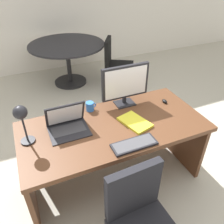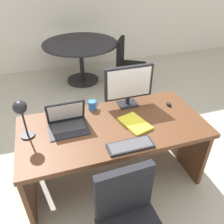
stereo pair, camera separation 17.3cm
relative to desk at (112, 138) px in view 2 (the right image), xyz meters
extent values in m
plane|color=#B7B2A3|center=(0.00, 1.45, -0.54)|extent=(12.00, 12.00, 0.00)
cube|color=#56331E|center=(0.00, -0.05, 0.17)|extent=(1.72, 0.82, 0.04)
cube|color=#56331E|center=(-0.84, -0.05, -0.20)|extent=(0.04, 0.72, 0.69)
cube|color=#56331E|center=(0.84, -0.05, -0.20)|extent=(0.04, 0.72, 0.69)
cube|color=#56331E|center=(0.00, 0.26, -0.16)|extent=(1.52, 0.02, 0.48)
cube|color=black|center=(0.25, 0.25, 0.20)|extent=(0.20, 0.16, 0.01)
cube|color=black|center=(0.25, 0.26, 0.24)|extent=(0.04, 0.02, 0.07)
cube|color=black|center=(0.25, 0.25, 0.45)|extent=(0.50, 0.04, 0.34)
cube|color=white|center=(0.25, 0.23, 0.45)|extent=(0.45, 0.00, 0.30)
cube|color=black|center=(-0.40, 0.03, 0.20)|extent=(0.35, 0.28, 0.01)
cube|color=#38383D|center=(-0.40, 0.05, 0.20)|extent=(0.30, 0.15, 0.00)
cube|color=black|center=(-0.40, 0.12, 0.33)|extent=(0.35, 0.12, 0.25)
cube|color=white|center=(-0.40, 0.11, 0.32)|extent=(0.31, 0.09, 0.21)
cube|color=black|center=(0.04, -0.36, 0.20)|extent=(0.38, 0.15, 0.02)
cube|color=#47474C|center=(0.04, -0.36, 0.21)|extent=(0.35, 0.12, 0.00)
ellipsoid|color=black|center=(0.65, 0.10, 0.21)|extent=(0.04, 0.07, 0.03)
cylinder|color=black|center=(-0.75, 0.04, 0.20)|extent=(0.12, 0.12, 0.01)
cylinder|color=black|center=(-0.75, 0.04, 0.34)|extent=(0.02, 0.02, 0.26)
sphere|color=black|center=(-0.75, 0.01, 0.51)|extent=(0.11, 0.11, 0.11)
cube|color=yellow|center=(0.19, -0.10, 0.20)|extent=(0.27, 0.34, 0.02)
cylinder|color=blue|center=(-0.12, 0.27, 0.24)|extent=(0.08, 0.08, 0.09)
torus|color=blue|center=(-0.08, 0.27, 0.24)|extent=(0.05, 0.01, 0.05)
cube|color=black|center=(-0.12, -0.68, 0.09)|extent=(0.44, 0.08, 0.45)
cylinder|color=black|center=(0.16, 2.38, -0.52)|extent=(0.60, 0.60, 0.04)
cylinder|color=black|center=(0.16, 2.38, -0.16)|extent=(0.08, 0.08, 0.68)
cylinder|color=black|center=(0.16, 2.38, 0.20)|extent=(1.33, 1.33, 0.03)
cylinder|color=black|center=(0.98, 1.90, -0.52)|extent=(0.56, 0.56, 0.04)
cylinder|color=black|center=(0.98, 1.90, -0.36)|extent=(0.05, 0.05, 0.29)
cube|color=black|center=(0.98, 1.90, -0.17)|extent=(0.63, 0.63, 0.08)
cube|color=black|center=(0.79, 2.01, 0.10)|extent=(0.27, 0.41, 0.46)
camera|label=1|loc=(-0.68, -1.58, 1.49)|focal=36.71mm
camera|label=2|loc=(-0.52, -1.64, 1.49)|focal=36.71mm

